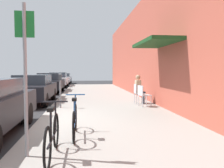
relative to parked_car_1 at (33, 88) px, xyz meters
name	(u,v)px	position (x,y,z in m)	size (l,w,h in m)	color
ground_plane	(38,124)	(1.10, -4.58, -0.73)	(60.00, 60.00, 0.00)	#2D2D30
sidewalk_slab	(106,109)	(3.35, -2.58, -0.67)	(4.50, 32.00, 0.12)	#9E9B93
building_facade	(165,43)	(5.75, -2.59, 2.00)	(1.40, 32.00, 5.44)	#BC5442
parked_car_1	(33,88)	(0.00, 0.00, 0.00)	(1.80, 4.40, 1.39)	black
parked_car_2	(50,82)	(0.00, 5.67, 0.01)	(1.80, 4.40, 1.43)	black
parked_car_3	(58,79)	(0.00, 11.39, 0.01)	(1.80, 4.40, 1.43)	silver
parked_car_4	(64,78)	(0.00, 17.23, -0.04)	(1.80, 4.40, 1.28)	silver
parking_meter	(60,89)	(1.55, -2.33, 0.16)	(0.12, 0.10, 1.32)	slate
street_sign	(25,68)	(1.50, -7.59, 0.91)	(0.32, 0.06, 2.60)	gray
bicycle_0	(52,136)	(1.95, -7.70, -0.25)	(0.46, 1.71, 0.90)	black
bicycle_1	(75,120)	(2.27, -6.45, -0.25)	(0.46, 1.71, 0.90)	black
cafe_chair_0	(143,94)	(4.90, -2.41, -0.10)	(0.53, 0.53, 0.87)	silver
cafe_chair_1	(138,92)	(4.89, -1.52, -0.10)	(0.44, 0.44, 0.87)	silver
seated_patron_1	(139,88)	(4.95, -1.52, 0.09)	(0.43, 0.36, 1.29)	#232838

